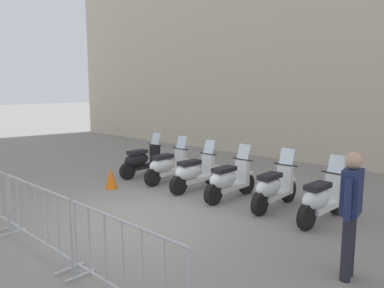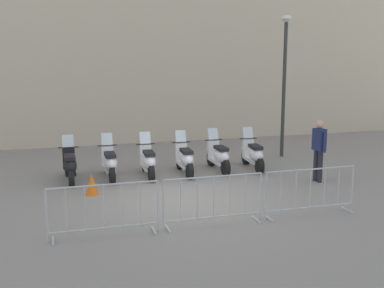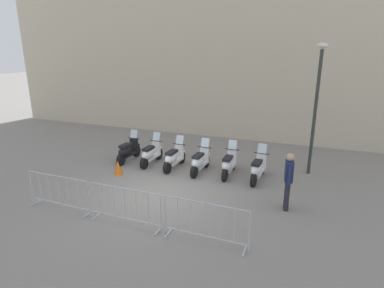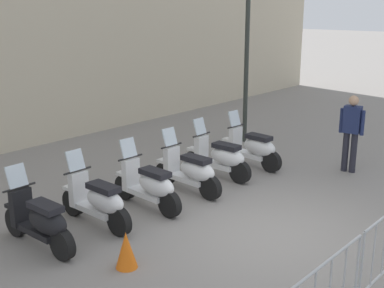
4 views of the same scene
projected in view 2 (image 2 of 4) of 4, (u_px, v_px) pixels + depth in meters
The scene contains 13 objects.
ground_plane at pixel (188, 199), 11.70m from camera, with size 120.00×120.00×0.00m, color gray.
motorcycle_0 at pixel (70, 166), 13.17m from camera, with size 0.56×1.73×1.24m.
motorcycle_1 at pixel (110, 163), 13.46m from camera, with size 0.56×1.73×1.24m.
motorcycle_2 at pixel (148, 162), 13.66m from camera, with size 0.59×1.72×1.24m.
motorcycle_3 at pixel (185, 160), 13.95m from camera, with size 0.58×1.73×1.24m.
motorcycle_4 at pixel (219, 156), 14.36m from camera, with size 0.56×1.73×1.24m.
motorcycle_5 at pixel (253, 155), 14.58m from camera, with size 0.61×1.72×1.24m.
barrier_segment_0 at pixel (104, 211), 9.18m from camera, with size 2.15×0.60×1.07m.
barrier_segment_1 at pixel (214, 201), 9.79m from camera, with size 2.15×0.60×1.07m.
barrier_segment_2 at pixel (310, 192), 10.40m from camera, with size 2.15×0.60×1.07m.
street_lamp at pixel (285, 71), 15.93m from camera, with size 0.36×0.36×4.77m.
officer_near_row_end at pixel (319, 147), 13.09m from camera, with size 0.24×0.55×1.73m.
traffic_cone at pixel (92, 184), 11.99m from camera, with size 0.32×0.32×0.55m, color orange.
Camera 2 is at (-3.88, -10.54, 3.54)m, focal length 44.31 mm.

